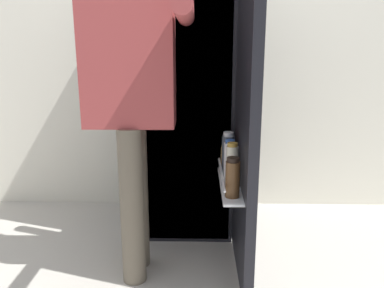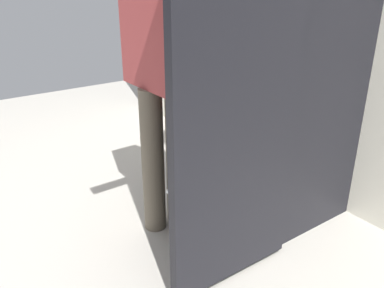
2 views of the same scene
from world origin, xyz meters
name	(u,v)px [view 2 (image 2 of 2)]	position (x,y,z in m)	size (l,w,h in m)	color
ground_plane	(199,234)	(0.00, 0.00, 0.00)	(6.65, 6.65, 0.00)	#B7B2A8
refrigerator	(280,68)	(0.03, 0.51, 0.86)	(0.70, 1.25, 1.72)	black
person	(163,54)	(-0.20, -0.08, 0.96)	(0.53, 0.73, 1.60)	#665B4C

